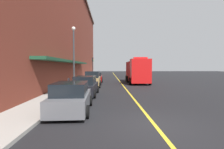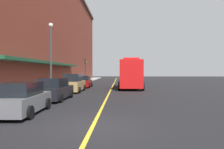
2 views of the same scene
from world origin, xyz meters
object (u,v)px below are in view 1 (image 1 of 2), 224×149
parking_meter_0 (87,75)px  traffic_light_near (93,63)px  parked_car_1 (86,86)px  parked_car_2 (93,79)px  parked_car_3 (96,77)px  fire_truck (137,71)px  street_lamp_left (74,50)px  parking_meter_1 (69,83)px  parked_car_0 (71,98)px

parking_meter_0 → traffic_light_near: size_ratio=0.31×
parked_car_1 → parked_car_2: size_ratio=0.95×
parked_car_2 → traffic_light_near: traffic_light_near is taller
parked_car_3 → fire_truck: fire_truck is taller
parking_meter_0 → traffic_light_near: traffic_light_near is taller
street_lamp_left → parking_meter_1: bearing=-83.6°
parked_car_2 → street_lamp_left: (-2.10, -0.99, 3.51)m
parked_car_1 → parked_car_0: bearing=-179.5°
parked_car_2 → street_lamp_left: 4.21m
parked_car_2 → fire_truck: (6.25, 4.37, 0.89)m
parked_car_2 → parking_meter_1: bearing=166.4°
street_lamp_left → parked_car_1: bearing=-69.0°
parked_car_2 → traffic_light_near: 16.41m
fire_truck → parked_car_3: bearing=-105.3°
parked_car_1 → parking_meter_0: size_ratio=3.39×
parked_car_3 → fire_truck: bearing=-107.8°
parked_car_0 → parking_meter_1: bearing=12.2°
parking_meter_1 → street_lamp_left: bearing=96.4°
parked_car_3 → fire_truck: (6.25, -1.84, 1.02)m
parked_car_0 → street_lamp_left: bearing=8.2°
parking_meter_0 → street_lamp_left: (-0.60, -8.03, 3.34)m
parked_car_0 → fire_truck: size_ratio=0.55×
parking_meter_0 → traffic_light_near: 9.38m
parked_car_0 → parked_car_2: 11.56m
parked_car_3 → parked_car_2: bearing=178.6°
parked_car_0 → traffic_light_near: traffic_light_near is taller
parked_car_1 → traffic_light_near: size_ratio=1.05×
parking_meter_0 → street_lamp_left: size_ratio=0.19×
parked_car_2 → parking_meter_0: parked_car_2 is taller
parked_car_3 → traffic_light_near: size_ratio=1.05×
parked_car_0 → street_lamp_left: (-1.95, 10.57, 3.63)m
traffic_light_near → parked_car_3: bearing=-81.8°
traffic_light_near → parked_car_0: bearing=-87.3°
parked_car_3 → parked_car_0: bearing=178.1°
parked_car_3 → street_lamp_left: size_ratio=0.65×
parked_car_1 → street_lamp_left: bearing=22.5°
parking_meter_1 → parked_car_2: bearing=76.6°
parked_car_2 → parking_meter_1: 6.47m
parked_car_0 → parked_car_3: bearing=-2.7°
parked_car_2 → fire_truck: size_ratio=0.60×
parked_car_0 → parked_car_1: (0.10, 5.23, 0.02)m
parked_car_0 → parking_meter_0: parked_car_0 is taller
fire_truck → traffic_light_near: size_ratio=1.82×
parked_car_1 → fire_truck: 12.45m
street_lamp_left → parked_car_0: bearing=-79.5°
parked_car_0 → parked_car_3: size_ratio=0.95×
parked_car_2 → fire_truck: bearing=-55.3°
fire_truck → parked_car_2: bearing=-54.0°
parked_car_2 → traffic_light_near: (-1.44, 16.19, 2.27)m
street_lamp_left → parking_meter_0: bearing=85.7°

